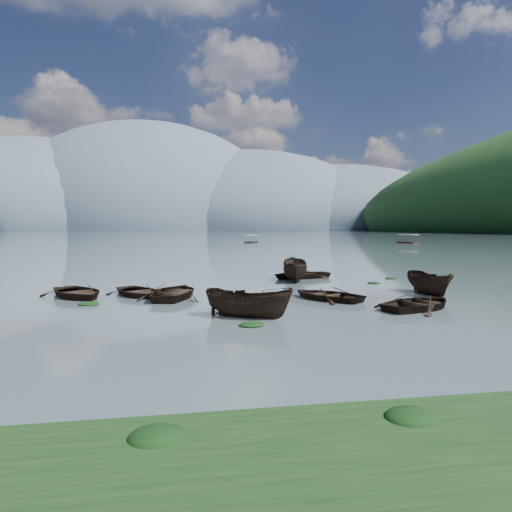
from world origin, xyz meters
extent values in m
plane|color=#505F64|center=(0.00, 0.00, 0.00)|extent=(2400.00, 2400.00, 0.00)
ellipsoid|color=#475666|center=(-260.00, 900.00, 0.00)|extent=(520.00, 520.00, 280.00)
ellipsoid|color=#475666|center=(-60.00, 900.00, 0.00)|extent=(520.00, 520.00, 340.00)
ellipsoid|color=#475666|center=(140.00, 900.00, 0.00)|extent=(520.00, 520.00, 260.00)
ellipsoid|color=#475666|center=(320.00, 900.00, 0.00)|extent=(520.00, 520.00, 220.00)
imported|color=black|center=(-11.35, 7.35, 0.00)|extent=(5.35, 5.80, 0.98)
imported|color=black|center=(-5.77, 6.28, 0.00)|extent=(4.66, 5.67, 1.02)
imported|color=black|center=(-2.49, -0.30, 0.00)|extent=(4.41, 3.45, 1.61)
imported|color=black|center=(2.69, 4.12, 0.00)|extent=(5.08, 5.36, 0.90)
imported|color=black|center=(6.23, 0.41, 0.00)|extent=(5.53, 4.91, 0.95)
imported|color=black|center=(9.45, 4.92, 0.00)|extent=(1.71, 4.32, 1.66)
imported|color=black|center=(-7.90, 7.34, 0.00)|extent=(4.68, 5.22, 0.89)
imported|color=black|center=(4.16, 14.90, 0.00)|extent=(5.45, 4.43, 0.99)
imported|color=black|center=(3.19, 13.24, 0.00)|extent=(2.86, 5.20, 1.90)
ellipsoid|color=black|center=(-6.19, 5.32, 0.00)|extent=(1.21, 0.99, 0.26)
ellipsoid|color=black|center=(-6.87, 7.36, 0.00)|extent=(0.94, 0.75, 0.21)
ellipsoid|color=black|center=(-2.63, -2.08, 0.00)|extent=(1.06, 0.85, 0.23)
ellipsoid|color=black|center=(8.40, 10.57, 0.00)|extent=(0.93, 0.79, 0.21)
ellipsoid|color=black|center=(3.22, 4.85, 0.00)|extent=(1.12, 0.89, 0.23)
ellipsoid|color=black|center=(-10.19, 4.45, 0.00)|extent=(1.06, 0.85, 0.22)
ellipsoid|color=black|center=(-2.13, 5.89, 0.00)|extent=(0.92, 0.77, 0.19)
ellipsoid|color=black|center=(11.07, 13.23, 0.00)|extent=(0.95, 0.76, 0.21)
camera|label=1|loc=(-5.62, -20.29, 4.01)|focal=32.00mm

